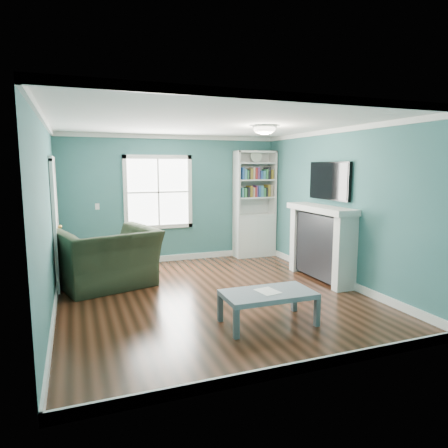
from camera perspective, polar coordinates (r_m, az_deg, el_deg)
name	(u,v)px	position (r m, az deg, el deg)	size (l,w,h in m)	color
floor	(212,296)	(6.23, -1.68, -10.23)	(5.00, 5.00, 0.00)	black
room_walls	(212,193)	(5.92, -1.74, 4.45)	(5.00, 5.00, 5.00)	#326565
trim	(212,216)	(5.95, -1.73, 1.13)	(4.50, 5.00, 2.60)	white
window	(158,192)	(8.25, -9.35, 4.50)	(1.40, 0.06, 1.50)	white
bookshelf	(254,215)	(8.77, 4.35, 1.35)	(0.90, 0.35, 2.31)	silver
fireplace	(321,244)	(7.16, 13.72, -2.76)	(0.44, 1.58, 1.30)	black
tv	(329,181)	(7.11, 14.83, 5.97)	(0.06, 1.10, 0.65)	black
door	(55,222)	(7.05, -22.97, 0.25)	(0.12, 0.98, 2.17)	silver
ceiling_fixture	(265,129)	(6.37, 5.81, 13.39)	(0.38, 0.38, 0.15)	white
light_switch	(97,207)	(8.12, -17.65, 2.40)	(0.08, 0.01, 0.12)	white
recliner	(107,248)	(6.81, -16.37, -3.33)	(1.48, 0.96, 1.29)	black
coffee_table	(268,296)	(5.11, 6.32, -10.18)	(1.15, 0.64, 0.42)	#475055
paper_sheet	(268,291)	(5.11, 6.25, -9.52)	(0.24, 0.30, 0.00)	white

